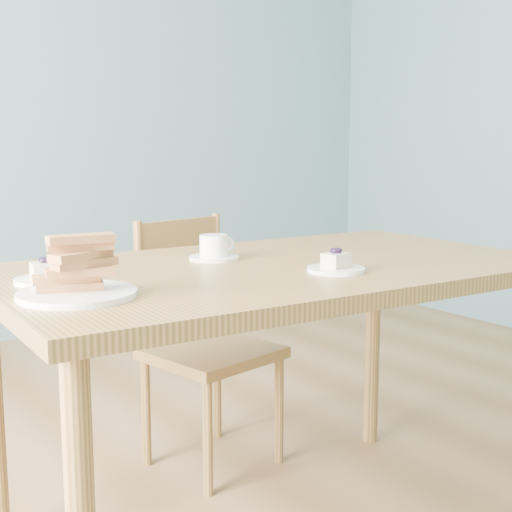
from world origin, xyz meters
TOP-DOWN VIEW (x-y plane):
  - room at (0.00, 0.00)m, footprint 5.01×5.01m
  - dining_table at (0.01, 0.05)m, footprint 1.47×0.89m
  - dining_chair at (0.10, 0.58)m, footprint 0.44×0.43m
  - cheesecake_plate_near at (0.06, -0.13)m, footprint 0.14×0.14m
  - cheesecake_plate_far at (-0.57, 0.15)m, footprint 0.14×0.14m
  - coffee_cup at (-0.09, 0.20)m, footprint 0.13×0.13m
  - biscotti_plate at (-0.57, -0.04)m, footprint 0.24×0.24m

SIDE VIEW (x-z plane):
  - dining_chair at x=0.10m, z-range 0.01..0.84m
  - dining_table at x=0.01m, z-range 0.31..1.08m
  - cheesecake_plate_far at x=-0.57m, z-range 0.75..0.81m
  - cheesecake_plate_near at x=0.06m, z-range 0.75..0.81m
  - coffee_cup at x=-0.09m, z-range 0.76..0.83m
  - biscotti_plate at x=-0.57m, z-range 0.75..0.88m
  - room at x=0.00m, z-range -0.01..2.71m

